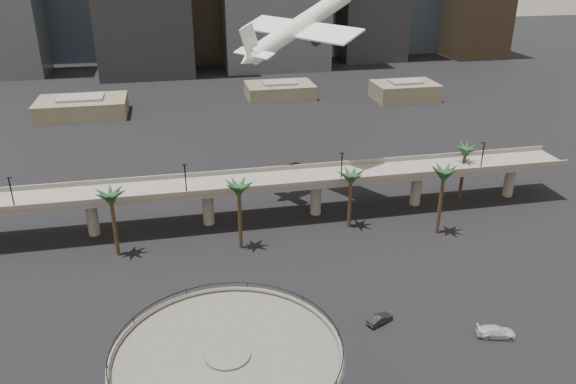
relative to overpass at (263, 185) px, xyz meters
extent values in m
torus|color=black|center=(-13.00, -59.00, 5.71)|extent=(21.80, 21.80, 0.10)
cylinder|color=#4C4A47|center=(-13.00, -59.00, 8.44)|extent=(22.00, 22.00, 0.45)
torus|color=#4C4A47|center=(-13.00, -59.00, 8.91)|extent=(22.20, 22.20, 0.50)
torus|color=black|center=(-13.00, -59.00, 9.71)|extent=(21.80, 21.80, 0.10)
cube|color=slate|center=(0.00, 0.00, 0.66)|extent=(130.00, 9.00, 0.90)
cube|color=slate|center=(0.00, -4.50, 1.56)|extent=(130.00, 0.30, 1.00)
cube|color=slate|center=(0.00, 4.50, 1.56)|extent=(130.00, 0.30, 1.00)
cylinder|color=slate|center=(-33.00, 0.00, -3.54)|extent=(2.20, 2.20, 8.00)
cylinder|color=slate|center=(-11.00, 0.00, -3.54)|extent=(2.20, 2.20, 8.00)
cylinder|color=slate|center=(11.00, 0.00, -3.54)|extent=(2.20, 2.20, 8.00)
cylinder|color=slate|center=(33.00, 0.00, -3.54)|extent=(2.20, 2.20, 8.00)
cylinder|color=slate|center=(55.00, 0.00, -3.54)|extent=(2.20, 2.20, 8.00)
cylinder|color=black|center=(-45.00, -4.00, 4.16)|extent=(0.24, 0.24, 6.00)
cylinder|color=black|center=(-15.00, -4.00, 4.16)|extent=(0.24, 0.24, 6.00)
cylinder|color=black|center=(15.00, -4.00, 4.16)|extent=(0.24, 0.24, 6.00)
cylinder|color=black|center=(45.00, -4.00, 4.16)|extent=(0.24, 0.24, 6.00)
cylinder|color=#46311E|center=(-6.00, -11.00, -1.26)|extent=(0.70, 0.70, 12.15)
ellipsoid|color=#1B3D1F|center=(-6.00, -11.00, 5.21)|extent=(4.40, 4.40, 2.00)
cylinder|color=#46311E|center=(16.00, -7.00, -1.94)|extent=(0.70, 0.70, 10.80)
ellipsoid|color=#1B3D1F|center=(16.00, -7.00, 3.86)|extent=(4.40, 4.40, 2.00)
cylinder|color=#46311E|center=(32.00, -13.00, -1.04)|extent=(0.70, 0.70, 12.60)
ellipsoid|color=#1B3D1F|center=(32.00, -13.00, 5.66)|extent=(4.40, 4.40, 2.00)
cylinder|color=#46311E|center=(44.00, 1.00, -1.71)|extent=(0.70, 0.70, 11.25)
ellipsoid|color=#1B3D1F|center=(44.00, 1.00, 4.31)|extent=(4.40, 4.40, 2.00)
cylinder|color=#46311E|center=(-28.00, -9.00, -1.49)|extent=(0.70, 0.70, 11.70)
ellipsoid|color=#1B3D1F|center=(-28.00, -9.00, 4.76)|extent=(4.40, 4.40, 2.00)
cube|color=brown|center=(-45.00, 85.00, -4.59)|extent=(28.00, 18.00, 5.50)
cube|color=slate|center=(-45.00, 85.00, -1.44)|extent=(14.00, 9.00, 0.80)
cube|color=brown|center=(22.00, 95.00, -4.84)|extent=(24.00, 16.00, 5.00)
cube|color=slate|center=(22.00, 95.00, -1.94)|extent=(12.00, 8.00, 0.80)
cube|color=brown|center=(65.00, 83.00, -4.34)|extent=(22.00, 15.00, 6.00)
cube|color=slate|center=(65.00, 83.00, -0.94)|extent=(11.00, 7.50, 0.80)
cube|color=#333E4F|center=(-55.00, 190.00, 19.34)|extent=(30.00, 30.00, 53.36)
cube|color=gray|center=(55.00, 185.00, 16.01)|extent=(24.00, 24.00, 46.69)
cube|color=gray|center=(18.00, 205.00, 13.78)|extent=(22.00, 22.00, 42.24)
cylinder|color=white|center=(11.31, 15.84, 28.71)|extent=(25.68, 17.54, 13.19)
cone|color=white|center=(-1.27, 8.22, 23.30)|extent=(5.47, 5.07, 4.26)
cube|color=white|center=(10.68, 15.46, 27.79)|extent=(21.10, 29.20, 2.60)
cube|color=white|center=(0.24, 9.13, 24.38)|extent=(7.26, 9.87, 1.08)
cube|color=white|center=(-0.60, 8.62, 27.03)|extent=(4.42, 2.87, 6.34)
cylinder|color=#222227|center=(8.62, 20.71, 26.64)|extent=(5.05, 4.16, 3.36)
cylinder|color=#222227|center=(14.38, 11.20, 26.64)|extent=(5.05, 4.16, 3.36)
imported|color=#9E3D16|center=(-6.25, -42.99, -6.63)|extent=(4.31, 2.02, 1.42)
imported|color=black|center=(11.20, -37.48, -6.64)|extent=(4.49, 3.13, 1.40)
imported|color=beige|center=(26.39, -43.81, -6.55)|extent=(5.84, 3.58, 1.58)
camera|label=1|loc=(-16.01, -101.23, 44.37)|focal=35.00mm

